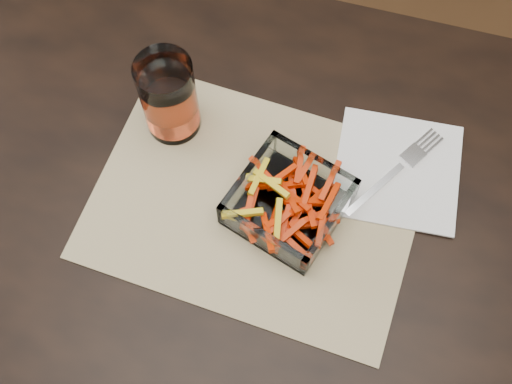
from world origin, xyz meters
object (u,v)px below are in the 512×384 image
at_px(glass_bowl, 288,203).
at_px(dining_table, 259,267).
at_px(tumbler, 169,99).
at_px(fork, 397,170).

bearing_deg(glass_bowl, dining_table, -109.10).
bearing_deg(tumbler, dining_table, -41.87).
bearing_deg(glass_bowl, fork, 36.08).
bearing_deg(dining_table, tumbler, 138.13).
xyz_separation_m(dining_table, tumbler, (-0.18, 0.16, 0.16)).
height_order(glass_bowl, fork, glass_bowl).
bearing_deg(tumbler, fork, 1.28).
distance_m(tumbler, fork, 0.34).
height_order(glass_bowl, tumbler, tumbler).
height_order(dining_table, glass_bowl, glass_bowl).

